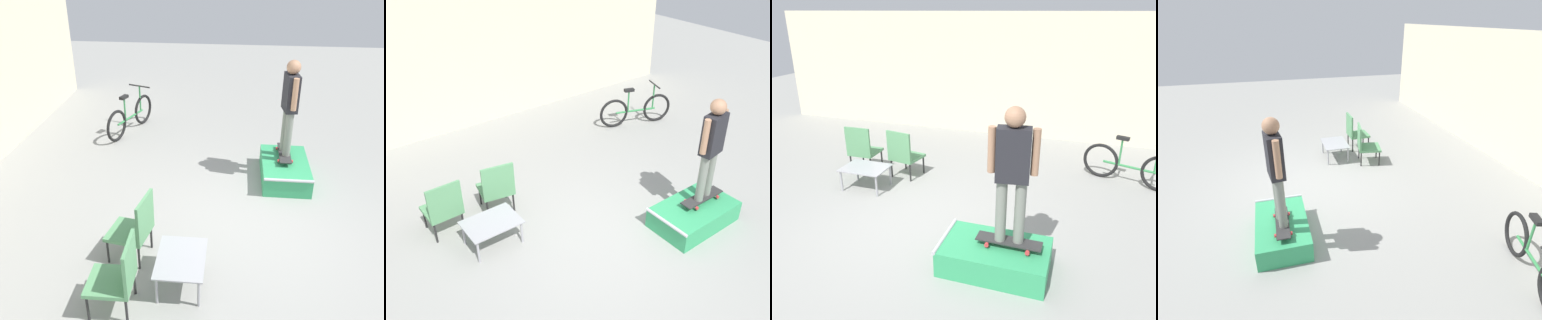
# 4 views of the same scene
# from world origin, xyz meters

# --- Properties ---
(ground_plane) EXTENTS (24.00, 24.00, 0.00)m
(ground_plane) POSITION_xyz_m (0.00, 0.00, 0.00)
(ground_plane) COLOR gray
(house_wall_back) EXTENTS (12.00, 0.06, 3.00)m
(house_wall_back) POSITION_xyz_m (0.00, 4.73, 1.50)
(house_wall_back) COLOR beige
(house_wall_back) RESTS_ON ground_plane
(skate_ramp_box) EXTENTS (1.35, 0.80, 0.36)m
(skate_ramp_box) POSITION_xyz_m (1.51, -0.67, 0.17)
(skate_ramp_box) COLOR #339E60
(skate_ramp_box) RESTS_ON ground_plane
(skateboard_on_ramp) EXTENTS (0.80, 0.27, 0.07)m
(skateboard_on_ramp) POSITION_xyz_m (1.67, -0.66, 0.42)
(skateboard_on_ramp) COLOR #2D2D2D
(skateboard_on_ramp) RESTS_ON skate_ramp_box
(person_skater) EXTENTS (0.57, 0.25, 1.66)m
(person_skater) POSITION_xyz_m (1.67, -0.66, 1.41)
(person_skater) COLOR gray
(person_skater) RESTS_ON skateboard_on_ramp
(coffee_table) EXTENTS (0.81, 0.59, 0.40)m
(coffee_table) POSITION_xyz_m (-1.26, 0.83, 0.36)
(coffee_table) COLOR #9E9EA3
(coffee_table) RESTS_ON ground_plane
(patio_chair_left) EXTENTS (0.53, 0.53, 0.95)m
(patio_chair_left) POSITION_xyz_m (-1.71, 1.48, 0.50)
(patio_chair_left) COLOR black
(patio_chair_left) RESTS_ON ground_plane
(patio_chair_right) EXTENTS (0.60, 0.60, 0.95)m
(patio_chair_right) POSITION_xyz_m (-0.81, 1.48, 0.50)
(patio_chair_right) COLOR black
(patio_chair_right) RESTS_ON ground_plane
(bicycle) EXTENTS (1.65, 0.71, 0.93)m
(bicycle) POSITION_xyz_m (3.27, 2.50, 0.36)
(bicycle) COLOR black
(bicycle) RESTS_ON ground_plane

